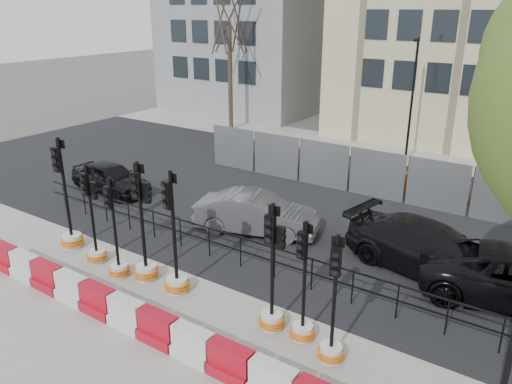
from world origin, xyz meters
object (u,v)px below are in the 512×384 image
Objects in this scene: car_a at (110,178)px; car_c at (429,249)px; traffic_signal_h at (332,336)px; traffic_signal_a at (70,226)px; traffic_signal_d at (145,253)px.

car_c is (13.03, 0.66, 0.08)m from car_a.
traffic_signal_h reaches higher than car_a.
traffic_signal_a reaches higher than car_a.
car_c reaches higher than car_a.
traffic_signal_h is 13.20m from car_a.
traffic_signal_a is 1.04× the size of traffic_signal_d.
traffic_signal_d is at bearing 162.10° from traffic_signal_h.
traffic_signal_d is 8.24m from car_c.
car_a is at bearing 116.97° from traffic_signal_a.
car_a is 13.05m from car_c.
traffic_signal_h is 5.22m from car_c.
car_c is (10.09, 4.86, -0.02)m from traffic_signal_a.
car_a is at bearing 132.34° from traffic_signal_d.
traffic_signal_a reaches higher than car_c.
car_a is at bearing 104.87° from car_c.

